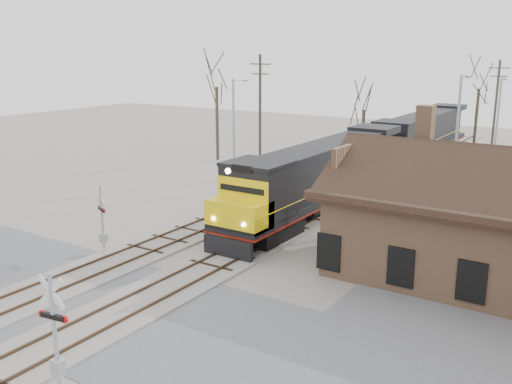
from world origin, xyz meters
TOP-DOWN VIEW (x-y plane):
  - ground at (0.00, 0.00)m, footprint 140.00×140.00m
  - road at (0.00, 0.00)m, footprint 60.00×9.00m
  - track_main at (0.00, 15.00)m, footprint 3.40×90.00m
  - track_siding at (-4.50, 15.00)m, footprint 3.40×90.00m
  - depot at (11.99, 12.00)m, footprint 15.20×9.31m
  - locomotive_lead at (0.00, 17.50)m, footprint 3.21×21.46m
  - locomotive_trailing at (0.00, 39.23)m, footprint 3.21×21.46m
  - crossbuck_near at (2.52, -5.18)m, footprint 1.16×0.31m
  - crossbuck_far at (-6.08, 4.56)m, footprint 1.00×0.52m
  - streetlight_a at (-8.34, 20.03)m, footprint 0.25×2.04m
  - streetlight_b at (7.48, 22.41)m, footprint 0.25×2.04m
  - streetlight_c at (7.64, 34.97)m, footprint 0.25×2.04m
  - utility_pole_a at (-9.49, 25.39)m, footprint 2.00×0.24m
  - utility_pole_b at (5.36, 45.95)m, footprint 2.00×0.24m
  - tree_a at (-17.14, 29.55)m, footprint 4.75×4.75m
  - tree_b at (-4.16, 35.05)m, footprint 3.44×3.44m
  - tree_c at (2.73, 50.17)m, footprint 4.37×4.37m

SIDE VIEW (x-z plane):
  - ground at x=0.00m, z-range 0.00..0.00m
  - road at x=0.00m, z-range 0.00..0.03m
  - track_main at x=0.00m, z-range -0.05..0.19m
  - track_siding at x=-4.50m, z-range -0.05..0.19m
  - crossbuck_far at x=-6.08m, z-range -0.09..3.65m
  - crossbuck_near at x=2.52m, z-range -0.12..3.94m
  - depot at x=11.99m, z-range -1.54..6.36m
  - locomotive_trailing at x=0.00m, z-range 0.25..4.76m
  - locomotive_lead at x=0.00m, z-range 0.12..4.89m
  - streetlight_c at x=7.64m, z-range 0.53..8.95m
  - streetlight_a at x=-8.34m, z-range 0.53..9.05m
  - utility_pole_b at x=5.36m, z-range 0.22..9.89m
  - streetlight_b at x=7.48m, z-range 0.54..9.62m
  - utility_pole_a at x=-9.49m, z-range 0.23..10.49m
  - tree_b at x=-4.16m, z-range 1.77..10.19m
  - tree_c at x=2.73m, z-range 2.27..12.97m
  - tree_a at x=-17.14m, z-range 2.47..14.11m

